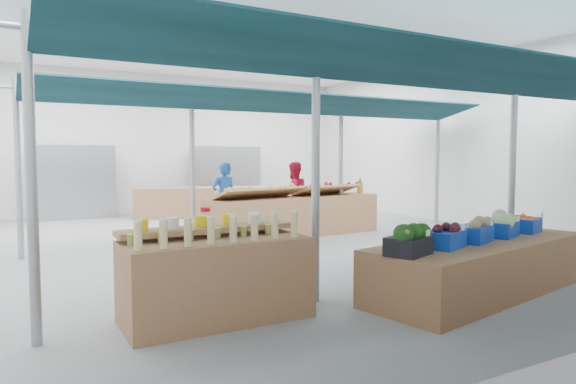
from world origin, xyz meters
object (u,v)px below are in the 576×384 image
bottle_shelf (215,276)px  vendor_right (294,195)px  fruit_counter (295,216)px  vendor_left (224,198)px  veg_counter (480,267)px

bottle_shelf → vendor_right: vendor_right is taller
fruit_counter → vendor_right: vendor_right is taller
fruit_counter → vendor_left: (-1.20, 1.10, 0.37)m
bottle_shelf → vendor_left: vendor_left is taller
fruit_counter → vendor_right: 1.31m
bottle_shelf → veg_counter: bottle_shelf is taller
vendor_left → fruit_counter: bearing=132.8°
vendor_left → vendor_right: size_ratio=1.00×
veg_counter → vendor_left: (-0.91, 6.32, 0.46)m
vendor_right → fruit_counter: bearing=56.7°
bottle_shelf → vendor_left: size_ratio=1.21×
fruit_counter → vendor_right: (0.60, 1.10, 0.37)m
bottle_shelf → vendor_right: (4.18, 5.68, 0.33)m
fruit_counter → vendor_right: size_ratio=2.50×
bottle_shelf → fruit_counter: bottle_shelf is taller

